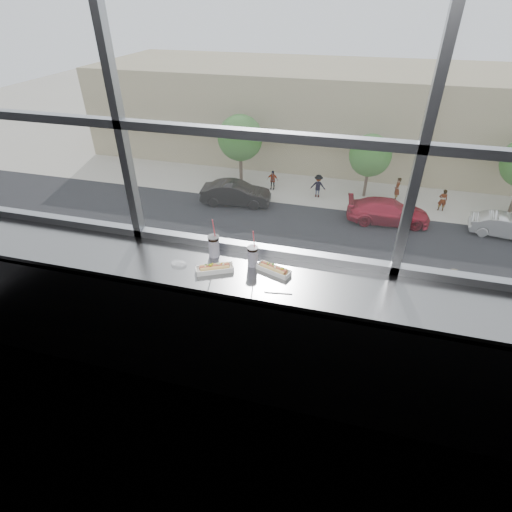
% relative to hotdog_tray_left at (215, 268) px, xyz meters
% --- Properties ---
extents(wall_back_lower, '(6.00, 0.00, 6.00)m').
position_rel_hotdog_tray_left_xyz_m(wall_back_lower, '(0.23, 0.32, -0.58)').
color(wall_back_lower, black).
rests_on(wall_back_lower, ground).
extents(window_glass, '(6.00, 0.00, 6.00)m').
position_rel_hotdog_tray_left_xyz_m(window_glass, '(0.23, 0.34, 1.17)').
color(window_glass, silver).
rests_on(window_glass, ground).
extents(window_mullions, '(6.00, 0.08, 2.40)m').
position_rel_hotdog_tray_left_xyz_m(window_mullions, '(0.23, 0.32, 1.17)').
color(window_mullions, gray).
rests_on(window_mullions, ground).
extents(counter, '(6.00, 0.55, 0.06)m').
position_rel_hotdog_tray_left_xyz_m(counter, '(0.23, 0.05, -0.06)').
color(counter, gray).
rests_on(counter, ground).
extents(counter_fascia, '(6.00, 0.04, 1.04)m').
position_rel_hotdog_tray_left_xyz_m(counter_fascia, '(0.23, -0.21, -0.58)').
color(counter_fascia, gray).
rests_on(counter_fascia, ground).
extents(hotdog_tray_left, '(0.28, 0.20, 0.07)m').
position_rel_hotdog_tray_left_xyz_m(hotdog_tray_left, '(0.00, 0.00, 0.00)').
color(hotdog_tray_left, white).
rests_on(hotdog_tray_left, counter).
extents(hotdog_tray_right, '(0.26, 0.16, 0.06)m').
position_rel_hotdog_tray_left_xyz_m(hotdog_tray_right, '(0.41, 0.10, -0.00)').
color(hotdog_tray_right, white).
rests_on(hotdog_tray_right, counter).
extents(soda_cup_left, '(0.09, 0.09, 0.32)m').
position_rel_hotdog_tray_left_xyz_m(soda_cup_left, '(-0.07, 0.19, 0.07)').
color(soda_cup_left, white).
rests_on(soda_cup_left, counter).
extents(soda_cup_right, '(0.08, 0.08, 0.30)m').
position_rel_hotdog_tray_left_xyz_m(soda_cup_right, '(0.24, 0.14, 0.06)').
color(soda_cup_right, white).
rests_on(soda_cup_right, counter).
extents(loose_straw, '(0.19, 0.03, 0.01)m').
position_rel_hotdog_tray_left_xyz_m(loose_straw, '(0.49, -0.13, -0.02)').
color(loose_straw, white).
rests_on(loose_straw, counter).
extents(wrapper, '(0.11, 0.08, 0.03)m').
position_rel_hotdog_tray_left_xyz_m(wrapper, '(-0.28, 0.01, -0.01)').
color(wrapper, silver).
rests_on(wrapper, counter).
extents(plaza_ground, '(120.00, 120.00, 0.00)m').
position_rel_hotdog_tray_left_xyz_m(plaza_ground, '(0.23, 43.82, -12.13)').
color(plaza_ground, '#ADA697').
rests_on(plaza_ground, ground).
extents(plaza_near, '(50.00, 14.00, 0.04)m').
position_rel_hotdog_tray_left_xyz_m(plaza_near, '(0.23, 7.32, -12.11)').
color(plaza_near, '#ADA697').
rests_on(plaza_near, plaza_ground).
extents(street_asphalt, '(80.00, 10.00, 0.06)m').
position_rel_hotdog_tray_left_xyz_m(street_asphalt, '(0.23, 20.32, -12.10)').
color(street_asphalt, black).
rests_on(street_asphalt, plaza_ground).
extents(far_sidewalk, '(80.00, 6.00, 0.04)m').
position_rel_hotdog_tray_left_xyz_m(far_sidewalk, '(0.23, 28.32, -12.11)').
color(far_sidewalk, '#ADA697').
rests_on(far_sidewalk, plaza_ground).
extents(far_building, '(50.00, 14.00, 8.00)m').
position_rel_hotdog_tray_left_xyz_m(far_building, '(0.23, 38.32, -8.13)').
color(far_building, tan).
rests_on(far_building, plaza_ground).
extents(car_far_b, '(3.32, 6.80, 2.19)m').
position_rel_hotdog_tray_left_xyz_m(car_far_b, '(3.39, 24.32, -10.97)').
color(car_far_b, '#B5172B').
rests_on(car_far_b, street_asphalt).
extents(car_near_d, '(2.56, 5.83, 1.92)m').
position_rel_hotdog_tray_left_xyz_m(car_near_d, '(8.92, 16.32, -11.10)').
color(car_near_d, beige).
rests_on(car_near_d, street_asphalt).
extents(car_far_c, '(3.15, 6.05, 1.93)m').
position_rel_hotdog_tray_left_xyz_m(car_far_c, '(10.89, 24.32, -11.10)').
color(car_far_c, '#BABBBA').
rests_on(car_far_c, street_asphalt).
extents(car_far_a, '(3.69, 7.22, 2.31)m').
position_rel_hotdog_tray_left_xyz_m(car_far_a, '(-7.79, 24.32, -10.91)').
color(car_far_a, black).
rests_on(car_far_a, street_asphalt).
extents(car_near_a, '(3.33, 6.43, 2.05)m').
position_rel_hotdog_tray_left_xyz_m(car_near_a, '(-13.04, 16.32, -11.04)').
color(car_near_a, gray).
rests_on(car_near_a, street_asphalt).
extents(pedestrian_c, '(0.74, 0.98, 2.21)m').
position_rel_hotdog_tray_left_xyz_m(pedestrian_c, '(4.05, 28.18, -10.98)').
color(pedestrian_c, '#66605B').
rests_on(pedestrian_c, far_sidewalk).
extents(pedestrian_a, '(0.85, 0.64, 1.91)m').
position_rel_hotdog_tray_left_xyz_m(pedestrian_a, '(-5.73, 27.76, -11.13)').
color(pedestrian_a, '#66605B').
rests_on(pedestrian_a, far_sidewalk).
extents(pedestrian_b, '(0.97, 0.73, 2.19)m').
position_rel_hotdog_tray_left_xyz_m(pedestrian_b, '(-1.93, 27.26, -10.99)').
color(pedestrian_b, '#66605B').
rests_on(pedestrian_b, far_sidewalk).
extents(pedestrian_d, '(0.89, 0.67, 2.01)m').
position_rel_hotdog_tray_left_xyz_m(pedestrian_d, '(7.28, 27.25, -11.08)').
color(pedestrian_d, '#66605B').
rests_on(pedestrian_d, far_sidewalk).
extents(tree_left, '(3.66, 3.66, 5.72)m').
position_rel_hotdog_tray_left_xyz_m(tree_left, '(-8.59, 28.32, -8.25)').
color(tree_left, '#47382B').
rests_on(tree_left, far_sidewalk).
extents(tree_center, '(3.18, 3.18, 4.97)m').
position_rel_hotdog_tray_left_xyz_m(tree_center, '(1.66, 28.32, -8.76)').
color(tree_center, '#47382B').
rests_on(tree_center, far_sidewalk).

